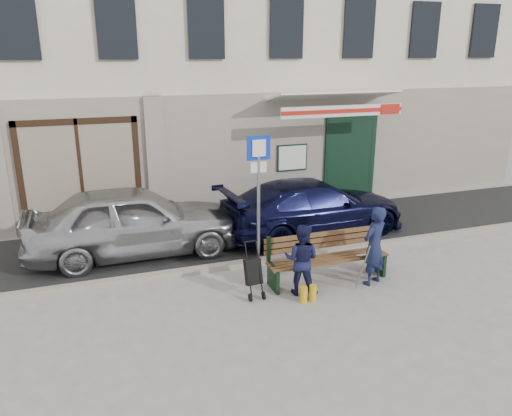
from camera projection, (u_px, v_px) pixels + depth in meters
name	position (u px, v px, depth m)	size (l,w,h in m)	color
ground	(280.00, 297.00, 9.00)	(80.00, 80.00, 0.00)	#9E9991
asphalt_lane	(231.00, 239.00, 11.79)	(60.00, 3.20, 0.01)	#282828
curb	(253.00, 262.00, 10.33)	(60.00, 0.18, 0.12)	#9E9384
building	(178.00, 26.00, 15.11)	(20.00, 8.27, 10.00)	beige
car_silver	(133.00, 221.00, 10.69)	(1.81, 4.50, 1.53)	#ACACB0
car_navy	(313.00, 207.00, 11.94)	(1.87, 4.60, 1.33)	black
parking_sign	(259.00, 179.00, 10.07)	(0.49, 0.08, 2.65)	gray
bench	(325.00, 259.00, 9.51)	(2.40, 1.17, 0.98)	brown
man	(374.00, 246.00, 9.32)	(0.56, 0.37, 1.53)	#161C3C
woman	(301.00, 260.00, 8.95)	(0.65, 0.50, 1.33)	#15173B
stroller	(253.00, 273.00, 8.92)	(0.31, 0.43, 1.02)	black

